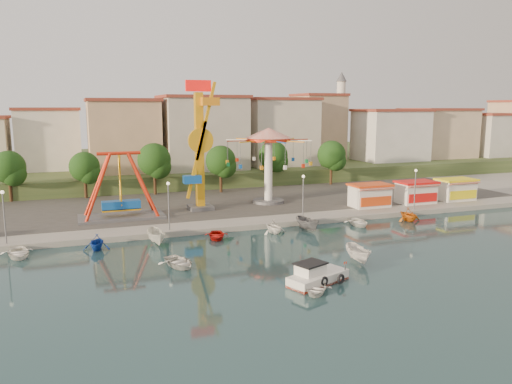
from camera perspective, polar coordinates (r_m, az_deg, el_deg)
name	(u,v)px	position (r m, az deg, el deg)	size (l,w,h in m)	color
ground	(284,262)	(45.52, 3.23, -7.96)	(200.00, 200.00, 0.00)	#143137
quay_deck	(165,173)	(104.13, -10.36, 2.11)	(200.00, 100.00, 0.60)	#9E998E
asphalt_pad	(203,198)	(73.10, -6.08, -0.74)	(90.00, 28.00, 0.01)	#4C4944
hill_terrace	(161,165)	(108.88, -10.83, 3.06)	(200.00, 60.00, 3.00)	#384C26
pirate_ship_ride	(120,187)	(61.59, -15.25, 0.58)	(10.00, 5.00, 8.00)	#59595E
kamikaze_tower	(201,148)	(64.13, -6.32, 5.00)	(3.95, 3.10, 16.50)	#59595E
wave_swinger	(268,148)	(68.58, 1.43, 5.02)	(11.60, 11.60, 10.40)	#59595E
booth_left	(370,195)	(68.21, 12.88, -0.36)	(5.40, 3.78, 3.08)	white
booth_mid	(416,192)	(72.48, 17.82, 0.00)	(5.40, 3.78, 3.08)	white
booth_right	(456,189)	(76.85, 21.87, 0.30)	(5.40, 3.78, 3.08)	white
lamp_post_0	(4,218)	(54.30, -26.81, -2.72)	(0.14, 0.14, 5.00)	#59595E
lamp_post_1	(169,207)	(54.66, -9.94, -1.73)	(0.14, 0.14, 5.00)	#59595E
lamp_post_2	(303,198)	(59.49, 5.40, -0.69)	(0.14, 0.14, 5.00)	#59595E
lamp_post_3	(415,190)	(67.84, 17.70, 0.17)	(0.14, 0.14, 5.00)	#59595E
tree_0	(9,167)	(77.72, -26.43, 2.54)	(4.60, 4.60, 7.19)	#382314
tree_1	(84,167)	(76.53, -19.02, 2.73)	(4.35, 4.35, 6.80)	#382314
tree_2	(154,160)	(76.84, -11.56, 3.63)	(5.02, 5.02, 7.85)	#382314
tree_3	(221,161)	(77.58, -4.06, 3.59)	(4.68, 4.68, 7.32)	#382314
tree_4	(273,156)	(83.62, 1.98, 4.18)	(4.86, 4.86, 7.60)	#382314
tree_5	(332,155)	(86.26, 8.63, 4.22)	(4.83, 4.83, 7.54)	#382314
building_1	(48,146)	(91.50, -22.65, 4.91)	(12.33, 9.01, 8.63)	silver
building_2	(127,136)	(92.35, -14.48, 6.19)	(11.95, 9.28, 11.23)	tan
building_3	(207,141)	(91.71, -5.61, 5.79)	(12.59, 10.50, 9.20)	beige
building_4	(269,138)	(99.10, 1.49, 6.14)	(10.75, 9.23, 9.24)	beige
building_5	(333,133)	(103.01, 8.82, 6.71)	(12.77, 10.96, 11.21)	tan
building_6	(387,129)	(107.86, 14.77, 6.94)	(8.23, 8.98, 12.36)	silver
building_7	(419,136)	(118.96, 18.11, 6.15)	(11.59, 10.93, 8.76)	beige
building_8	(490,127)	(123.23, 25.17, 6.71)	(12.84, 9.28, 12.58)	beige
minaret	(341,113)	(107.86, 9.64, 8.92)	(2.80, 2.80, 18.00)	silver
cabin_motorboat	(316,277)	(40.35, 6.93, -9.62)	(5.67, 3.82, 1.86)	white
rowboat_a	(179,262)	(44.49, -8.76, -7.93)	(2.82, 3.95, 0.82)	silver
rowboat_b	(316,289)	(38.38, 6.86, -10.93)	(2.23, 3.12, 0.65)	silver
skiff	(358,254)	(46.03, 11.63, -6.95)	(1.49, 3.96, 1.53)	silver
moored_boat_0	(18,253)	(51.67, -25.55, -6.28)	(2.87, 4.01, 0.83)	white
moored_boat_1	(97,242)	(51.30, -17.75, -5.46)	(2.58, 2.99, 1.58)	#1237A1
moored_boat_2	(157,237)	(51.81, -11.30, -5.04)	(1.52, 4.03, 1.56)	silver
moored_boat_3	(216,235)	(53.16, -4.56, -4.96)	(2.53, 3.54, 0.73)	red
moored_boat_4	(274,227)	(55.12, 2.06, -3.96)	(2.55, 2.95, 1.55)	white
moored_boat_5	(308,224)	(56.78, 5.95, -3.62)	(1.48, 3.95, 1.52)	#5B5B60
moored_boat_6	(359,222)	(59.99, 11.64, -3.40)	(2.74, 3.84, 0.79)	white
moored_boat_7	(409,214)	(63.81, 17.05, -2.43)	(2.81, 3.26, 1.72)	#CB5F12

